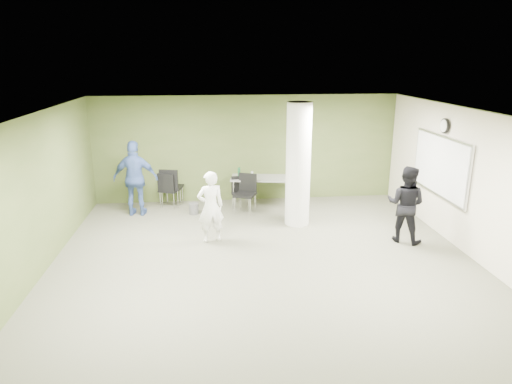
{
  "coord_description": "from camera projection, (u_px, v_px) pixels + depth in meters",
  "views": [
    {
      "loc": [
        -0.97,
        -7.86,
        3.72
      ],
      "look_at": [
        -0.06,
        1.0,
        1.09
      ],
      "focal_mm": 32.0,
      "sensor_mm": 36.0,
      "label": 1
    }
  ],
  "objects": [
    {
      "name": "floor",
      "position": [
        264.0,
        262.0,
        8.65
      ],
      "size": [
        8.0,
        8.0,
        0.0
      ],
      "primitive_type": "plane",
      "color": "#515040",
      "rests_on": "ground"
    },
    {
      "name": "ceiling",
      "position": [
        265.0,
        113.0,
        7.85
      ],
      "size": [
        8.0,
        8.0,
        0.0
      ],
      "primitive_type": "plane",
      "rotation": [
        3.14,
        0.0,
        0.0
      ],
      "color": "white",
      "rests_on": "wall_back"
    },
    {
      "name": "wall_back",
      "position": [
        247.0,
        149.0,
        12.07
      ],
      "size": [
        8.0,
        2.8,
        0.02
      ],
      "primitive_type": "cube",
      "rotation": [
        1.57,
        0.0,
        0.0
      ],
      "color": "#47592A",
      "rests_on": "floor"
    },
    {
      "name": "wall_left",
      "position": [
        35.0,
        198.0,
        7.86
      ],
      "size": [
        0.02,
        8.0,
        2.8
      ],
      "primitive_type": "cube",
      "color": "#47592A",
      "rests_on": "floor"
    },
    {
      "name": "wall_right_cream",
      "position": [
        474.0,
        185.0,
        8.64
      ],
      "size": [
        0.02,
        8.0,
        2.8
      ],
      "primitive_type": "cube",
      "color": "beige",
      "rests_on": "floor"
    },
    {
      "name": "column",
      "position": [
        298.0,
        165.0,
        10.26
      ],
      "size": [
        0.56,
        0.56,
        2.8
      ],
      "primitive_type": "cylinder",
      "color": "silver",
      "rests_on": "floor"
    },
    {
      "name": "whiteboard",
      "position": [
        440.0,
        166.0,
        9.75
      ],
      "size": [
        0.05,
        2.3,
        1.3
      ],
      "color": "silver",
      "rests_on": "wall_right_cream"
    },
    {
      "name": "wall_clock",
      "position": [
        445.0,
        126.0,
        9.51
      ],
      "size": [
        0.06,
        0.32,
        0.32
      ],
      "color": "black",
      "rests_on": "wall_right_cream"
    },
    {
      "name": "folding_table",
      "position": [
        262.0,
        179.0,
        11.71
      ],
      "size": [
        1.7,
        0.94,
        1.02
      ],
      "rotation": [
        0.0,
        0.0,
        -0.15
      ],
      "color": "gray",
      "rests_on": "floor"
    },
    {
      "name": "wastebasket",
      "position": [
        194.0,
        209.0,
        11.25
      ],
      "size": [
        0.24,
        0.24,
        0.27
      ],
      "primitive_type": "cylinder",
      "color": "#4C4C4C",
      "rests_on": "floor"
    },
    {
      "name": "chair_back_left",
      "position": [
        168.0,
        187.0,
        11.61
      ],
      "size": [
        0.6,
        0.6,
        0.93
      ],
      "rotation": [
        0.0,
        0.0,
        2.76
      ],
      "color": "black",
      "rests_on": "floor"
    },
    {
      "name": "chair_back_right",
      "position": [
        171.0,
        184.0,
        11.68
      ],
      "size": [
        0.61,
        0.61,
        1.01
      ],
      "rotation": [
        0.0,
        0.0,
        2.91
      ],
      "color": "black",
      "rests_on": "floor"
    },
    {
      "name": "chair_table_left",
      "position": [
        246.0,
        190.0,
        11.29
      ],
      "size": [
        0.63,
        0.63,
        0.96
      ],
      "rotation": [
        0.0,
        0.0,
        -0.4
      ],
      "color": "black",
      "rests_on": "floor"
    },
    {
      "name": "chair_table_right",
      "position": [
        240.0,
        191.0,
        11.5
      ],
      "size": [
        0.46,
        0.46,
        0.84
      ],
      "rotation": [
        0.0,
        0.0,
        0.11
      ],
      "color": "black",
      "rests_on": "floor"
    },
    {
      "name": "woman_white",
      "position": [
        211.0,
        207.0,
        9.41
      ],
      "size": [
        0.62,
        0.48,
        1.52
      ],
      "primitive_type": "imported",
      "rotation": [
        0.0,
        0.0,
        3.37
      ],
      "color": "white",
      "rests_on": "floor"
    },
    {
      "name": "man_black",
      "position": [
        406.0,
        204.0,
        9.42
      ],
      "size": [
        1.0,
        0.96,
        1.62
      ],
      "primitive_type": "imported",
      "rotation": [
        0.0,
        0.0,
        2.49
      ],
      "color": "black",
      "rests_on": "floor"
    },
    {
      "name": "man_blue",
      "position": [
        136.0,
        179.0,
        10.99
      ],
      "size": [
        1.12,
        0.56,
        1.84
      ],
      "primitive_type": "imported",
      "rotation": [
        0.0,
        0.0,
        3.04
      ],
      "color": "#3B5492",
      "rests_on": "floor"
    }
  ]
}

